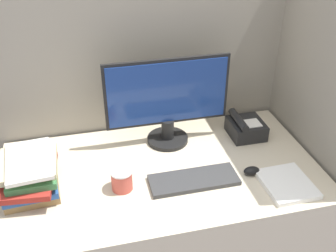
{
  "coord_description": "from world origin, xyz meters",
  "views": [
    {
      "loc": [
        -0.29,
        -0.97,
        1.82
      ],
      "look_at": [
        0.04,
        0.42,
        0.93
      ],
      "focal_mm": 42.0,
      "sensor_mm": 36.0,
      "label": 1
    }
  ],
  "objects_px": {
    "keyboard": "(194,180)",
    "coffee_cup": "(122,180)",
    "mouse": "(252,171)",
    "desk_telephone": "(245,128)",
    "book_stack": "(30,175)",
    "monitor": "(168,102)"
  },
  "relations": [
    {
      "from": "keyboard",
      "to": "coffee_cup",
      "type": "relative_size",
      "value": 4.01
    },
    {
      "from": "keyboard",
      "to": "desk_telephone",
      "type": "distance_m",
      "value": 0.46
    },
    {
      "from": "monitor",
      "to": "keyboard",
      "type": "xyz_separation_m",
      "value": [
        0.03,
        -0.33,
        -0.21
      ]
    },
    {
      "from": "book_stack",
      "to": "desk_telephone",
      "type": "distance_m",
      "value": 1.03
    },
    {
      "from": "mouse",
      "to": "book_stack",
      "type": "bearing_deg",
      "value": 172.9
    },
    {
      "from": "mouse",
      "to": "coffee_cup",
      "type": "relative_size",
      "value": 0.76
    },
    {
      "from": "coffee_cup",
      "to": "desk_telephone",
      "type": "xyz_separation_m",
      "value": [
        0.66,
        0.26,
        -0.0
      ]
    },
    {
      "from": "monitor",
      "to": "keyboard",
      "type": "distance_m",
      "value": 0.39
    },
    {
      "from": "mouse",
      "to": "desk_telephone",
      "type": "distance_m",
      "value": 0.31
    },
    {
      "from": "keyboard",
      "to": "book_stack",
      "type": "xyz_separation_m",
      "value": [
        -0.66,
        0.11,
        0.07
      ]
    },
    {
      "from": "monitor",
      "to": "book_stack",
      "type": "distance_m",
      "value": 0.68
    },
    {
      "from": "mouse",
      "to": "book_stack",
      "type": "height_order",
      "value": "book_stack"
    },
    {
      "from": "monitor",
      "to": "mouse",
      "type": "relative_size",
      "value": 8.16
    },
    {
      "from": "monitor",
      "to": "desk_telephone",
      "type": "bearing_deg",
      "value": -6.78
    },
    {
      "from": "keyboard",
      "to": "mouse",
      "type": "xyz_separation_m",
      "value": [
        0.26,
        -0.01,
        0.01
      ]
    },
    {
      "from": "mouse",
      "to": "coffee_cup",
      "type": "xyz_separation_m",
      "value": [
        -0.56,
        0.04,
        0.03
      ]
    },
    {
      "from": "keyboard",
      "to": "coffee_cup",
      "type": "height_order",
      "value": "coffee_cup"
    },
    {
      "from": "coffee_cup",
      "to": "book_stack",
      "type": "height_order",
      "value": "book_stack"
    },
    {
      "from": "keyboard",
      "to": "monitor",
      "type": "bearing_deg",
      "value": 95.84
    },
    {
      "from": "mouse",
      "to": "book_stack",
      "type": "distance_m",
      "value": 0.93
    },
    {
      "from": "mouse",
      "to": "coffee_cup",
      "type": "height_order",
      "value": "coffee_cup"
    },
    {
      "from": "monitor",
      "to": "coffee_cup",
      "type": "relative_size",
      "value": 6.21
    }
  ]
}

